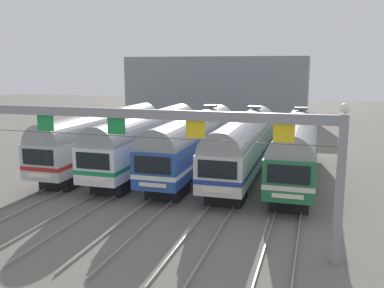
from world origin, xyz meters
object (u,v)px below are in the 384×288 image
Objects in this scene: commuter_train_green at (297,145)px; catenary_gantry at (117,134)px; commuter_train_white at (148,138)px; commuter_train_blue at (195,140)px; commuter_train_stainless at (105,136)px; commuter_train_silver at (244,143)px.

catenary_gantry is at bearing -120.27° from commuter_train_green.
commuter_train_white is 1.00× the size of commuter_train_blue.
commuter_train_blue is (7.88, 0.00, 0.00)m from commuter_train_stainless.
catenary_gantry reaches higher than commuter_train_blue.
commuter_train_blue is 13.74m from catenary_gantry.
commuter_train_white is at bearing 106.27° from catenary_gantry.
commuter_train_green is at bearing 0.02° from commuter_train_white.
commuter_train_green is (11.82, 0.00, 0.00)m from commuter_train_white.
commuter_train_silver is at bearing 0.00° from commuter_train_blue.
commuter_train_silver and commuter_train_green have the same top height.
commuter_train_white is 7.88m from commuter_train_silver.
commuter_train_silver is (11.82, 0.00, 0.00)m from commuter_train_stainless.
commuter_train_white is at bearing -179.94° from commuter_train_blue.
catenary_gantry is at bearing -73.73° from commuter_train_white.
commuter_train_blue is at bearing 0.03° from commuter_train_stainless.
commuter_train_stainless is 1.00× the size of commuter_train_white.
commuter_train_blue is at bearing 180.00° from commuter_train_green.
commuter_train_stainless is 1.00× the size of commuter_train_blue.
commuter_train_stainless is at bearing -179.98° from commuter_train_silver.
commuter_train_green is (3.94, 0.00, 0.00)m from commuter_train_silver.
commuter_train_stainless is 0.86× the size of catenary_gantry.
commuter_train_stainless is 15.83m from catenary_gantry.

